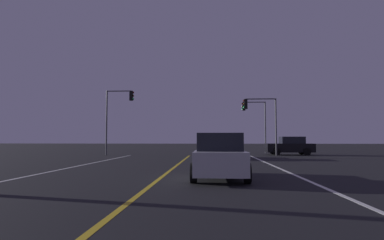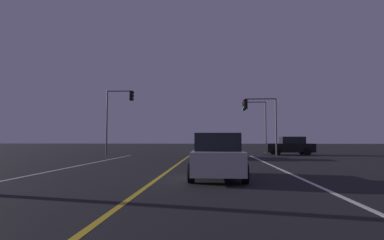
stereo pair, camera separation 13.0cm
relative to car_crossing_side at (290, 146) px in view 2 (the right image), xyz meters
name	(u,v)px [view 2 (the right image)]	position (x,y,z in m)	size (l,w,h in m)	color
lane_edge_right	(317,186)	(-3.90, -19.43, -0.82)	(0.16, 35.26, 0.01)	silver
lane_center_divider	(150,184)	(-9.28, -19.43, -0.82)	(0.16, 35.26, 0.01)	gold
car_crossing_side	(290,146)	(0.00, 0.00, 0.00)	(4.30, 2.02, 1.70)	black
car_ahead_far	(217,148)	(-6.88, -5.48, 0.00)	(2.02, 4.30, 1.70)	black
car_lead_same_lane	(217,157)	(-7.04, -17.82, 0.00)	(2.02, 4.30, 1.70)	black
traffic_light_near_right	(260,113)	(-2.95, -1.30, 3.02)	(3.00, 0.36, 5.15)	#4C4C51
traffic_light_near_left	(119,108)	(-15.88, -1.30, 3.56)	(2.63, 0.36, 5.99)	#4C4C51
traffic_light_far_right	(254,115)	(-2.70, 4.20, 3.23)	(2.59, 0.36, 5.51)	#4C4C51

